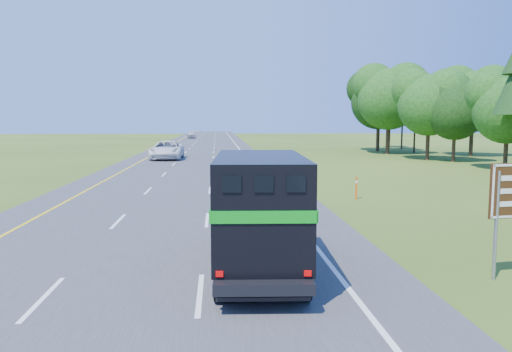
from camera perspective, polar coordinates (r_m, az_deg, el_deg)
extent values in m
plane|color=#304913|center=(10.77, -17.03, -16.82)|extent=(300.00, 300.00, 0.00)
cube|color=#38383A|center=(59.85, -6.64, 2.34)|extent=(15.00, 260.00, 0.04)
cube|color=yellow|center=(60.30, -11.88, 2.31)|extent=(0.15, 260.00, 0.01)
cube|color=white|center=(59.89, -1.37, 2.41)|extent=(0.15, 260.00, 0.01)
cylinder|color=black|center=(17.01, -3.17, -6.04)|extent=(0.37, 1.01, 1.00)
cylinder|color=black|center=(17.05, 3.27, -6.00)|extent=(0.37, 1.01, 1.00)
cylinder|color=black|center=(12.79, -3.78, -10.23)|extent=(0.37, 1.01, 1.00)
cylinder|color=black|center=(12.86, 4.87, -10.16)|extent=(0.37, 1.01, 1.00)
cylinder|color=black|center=(11.76, -4.00, -11.75)|extent=(0.37, 1.01, 1.00)
cylinder|color=black|center=(11.82, 5.45, -11.65)|extent=(0.37, 1.01, 1.00)
cube|color=black|center=(14.16, 0.36, -8.12)|extent=(2.56, 7.36, 0.25)
cube|color=black|center=(16.71, 0.06, -2.42)|extent=(2.31, 1.75, 1.72)
cube|color=black|center=(17.48, 0.00, -0.54)|extent=(1.99, 0.16, 0.54)
cube|color=black|center=(13.25, 0.44, -3.06)|extent=(2.55, 5.37, 2.49)
cube|color=#078A14|center=(10.63, 0.90, -4.74)|extent=(2.26, 0.16, 0.27)
cube|color=#078A14|center=(13.25, -4.55, -2.54)|extent=(0.32, 5.25, 0.27)
cube|color=#078A14|center=(13.32, 5.40, -2.49)|extent=(0.32, 5.25, 0.27)
cube|color=black|center=(10.51, -2.80, -0.93)|extent=(0.41, 0.06, 0.36)
cube|color=black|center=(10.51, 0.91, -0.91)|extent=(0.41, 0.06, 0.36)
cube|color=black|center=(10.56, 4.60, -0.90)|extent=(0.41, 0.06, 0.36)
cube|color=black|center=(11.23, 0.86, -13.85)|extent=(2.09, 0.22, 0.09)
cube|color=#B20505|center=(10.94, -4.19, -11.11)|extent=(0.16, 0.04, 0.13)
cube|color=#B20505|center=(11.01, 5.94, -11.01)|extent=(0.16, 0.04, 0.13)
imported|color=silver|center=(54.49, -10.15, 2.96)|extent=(3.31, 7.12, 1.98)
imported|color=#AEAEB5|center=(117.14, -7.43, 4.71)|extent=(2.33, 4.97, 1.65)
cylinder|color=gray|center=(14.49, 25.74, -5.18)|extent=(0.10, 0.10, 2.90)
cube|color=#E04B0B|center=(27.12, 11.39, -1.35)|extent=(0.09, 0.04, 1.21)
cube|color=white|center=(27.08, 11.41, -0.66)|extent=(0.10, 0.05, 0.13)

